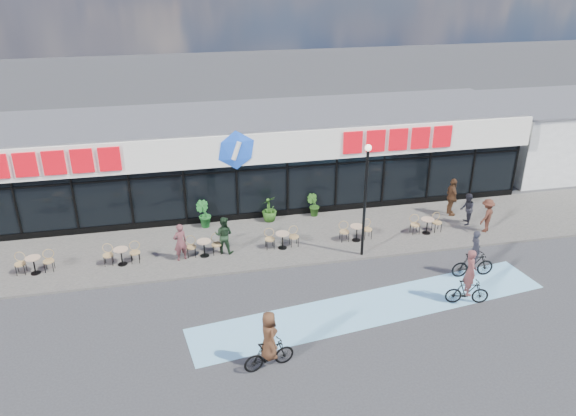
{
  "coord_description": "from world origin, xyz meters",
  "views": [
    {
      "loc": [
        -2.87,
        -18.07,
        12.11
      ],
      "look_at": [
        1.78,
        3.5,
        2.1
      ],
      "focal_mm": 35.0,
      "sensor_mm": 36.0,
      "label": 1
    }
  ],
  "objects_px": {
    "potted_plant_right": "(313,205)",
    "patron_left": "(180,242)",
    "pedestrian_c": "(487,215)",
    "pedestrian_b": "(452,197)",
    "potted_plant_mid": "(269,209)",
    "patron_right": "(224,235)",
    "pedestrian_a": "(467,209)",
    "potted_plant_left": "(204,214)",
    "cyclist_b": "(474,260)",
    "cyclist_a": "(468,284)",
    "lamp_post": "(366,191)"
  },
  "relations": [
    {
      "from": "patron_right",
      "to": "pedestrian_a",
      "type": "relative_size",
      "value": 1.07
    },
    {
      "from": "lamp_post",
      "to": "pedestrian_c",
      "type": "height_order",
      "value": "lamp_post"
    },
    {
      "from": "potted_plant_left",
      "to": "cyclist_b",
      "type": "height_order",
      "value": "cyclist_b"
    },
    {
      "from": "potted_plant_left",
      "to": "pedestrian_c",
      "type": "height_order",
      "value": "pedestrian_c"
    },
    {
      "from": "potted_plant_left",
      "to": "pedestrian_b",
      "type": "bearing_deg",
      "value": -5.86
    },
    {
      "from": "lamp_post",
      "to": "patron_right",
      "type": "height_order",
      "value": "lamp_post"
    },
    {
      "from": "patron_left",
      "to": "patron_right",
      "type": "bearing_deg",
      "value": 167.22
    },
    {
      "from": "lamp_post",
      "to": "potted_plant_right",
      "type": "relative_size",
      "value": 4.47
    },
    {
      "from": "potted_plant_right",
      "to": "patron_right",
      "type": "xyz_separation_m",
      "value": [
        -4.78,
        -2.87,
        0.28
      ]
    },
    {
      "from": "pedestrian_c",
      "to": "cyclist_b",
      "type": "relative_size",
      "value": 0.79
    },
    {
      "from": "patron_right",
      "to": "pedestrian_a",
      "type": "distance_m",
      "value": 11.79
    },
    {
      "from": "lamp_post",
      "to": "potted_plant_left",
      "type": "bearing_deg",
      "value": 146.97
    },
    {
      "from": "pedestrian_c",
      "to": "potted_plant_right",
      "type": "bearing_deg",
      "value": -60.67
    },
    {
      "from": "pedestrian_b",
      "to": "patron_left",
      "type": "bearing_deg",
      "value": 104.52
    },
    {
      "from": "potted_plant_right",
      "to": "cyclist_b",
      "type": "height_order",
      "value": "cyclist_b"
    },
    {
      "from": "patron_left",
      "to": "pedestrian_c",
      "type": "height_order",
      "value": "patron_left"
    },
    {
      "from": "lamp_post",
      "to": "cyclist_a",
      "type": "bearing_deg",
      "value": -57.7
    },
    {
      "from": "potted_plant_mid",
      "to": "patron_right",
      "type": "distance_m",
      "value": 3.73
    },
    {
      "from": "patron_right",
      "to": "potted_plant_left",
      "type": "bearing_deg",
      "value": -52.55
    },
    {
      "from": "cyclist_a",
      "to": "pedestrian_a",
      "type": "bearing_deg",
      "value": 62.06
    },
    {
      "from": "potted_plant_mid",
      "to": "pedestrian_a",
      "type": "relative_size",
      "value": 0.81
    },
    {
      "from": "potted_plant_right",
      "to": "patron_left",
      "type": "bearing_deg",
      "value": -154.69
    },
    {
      "from": "potted_plant_mid",
      "to": "cyclist_b",
      "type": "xyz_separation_m",
      "value": [
        7.21,
        -6.74,
        -0.0
      ]
    },
    {
      "from": "lamp_post",
      "to": "cyclist_b",
      "type": "xyz_separation_m",
      "value": [
        3.89,
        -2.51,
        -2.36
      ]
    },
    {
      "from": "patron_left",
      "to": "patron_right",
      "type": "xyz_separation_m",
      "value": [
        1.88,
        0.28,
        0.0
      ]
    },
    {
      "from": "lamp_post",
      "to": "cyclist_a",
      "type": "height_order",
      "value": "lamp_post"
    },
    {
      "from": "patron_left",
      "to": "cyclist_b",
      "type": "xyz_separation_m",
      "value": [
        11.62,
        -3.72,
        -0.2
      ]
    },
    {
      "from": "potted_plant_mid",
      "to": "pedestrian_a",
      "type": "distance_m",
      "value": 9.56
    },
    {
      "from": "potted_plant_right",
      "to": "pedestrian_c",
      "type": "height_order",
      "value": "pedestrian_c"
    },
    {
      "from": "pedestrian_c",
      "to": "pedestrian_b",
      "type": "bearing_deg",
      "value": -105.83
    },
    {
      "from": "pedestrian_c",
      "to": "cyclist_a",
      "type": "distance_m",
      "value": 6.42
    },
    {
      "from": "patron_left",
      "to": "pedestrian_a",
      "type": "xyz_separation_m",
      "value": [
        13.66,
        0.64,
        -0.05
      ]
    },
    {
      "from": "pedestrian_b",
      "to": "potted_plant_mid",
      "type": "bearing_deg",
      "value": 89.14
    },
    {
      "from": "patron_left",
      "to": "cyclist_a",
      "type": "height_order",
      "value": "cyclist_a"
    },
    {
      "from": "potted_plant_mid",
      "to": "cyclist_b",
      "type": "distance_m",
      "value": 9.87
    },
    {
      "from": "potted_plant_right",
      "to": "potted_plant_left",
      "type": "bearing_deg",
      "value": -178.77
    },
    {
      "from": "cyclist_a",
      "to": "pedestrian_b",
      "type": "bearing_deg",
      "value": 67.49
    },
    {
      "from": "potted_plant_right",
      "to": "potted_plant_mid",
      "type": "bearing_deg",
      "value": -176.7
    },
    {
      "from": "patron_right",
      "to": "cyclist_b",
      "type": "distance_m",
      "value": 10.53
    },
    {
      "from": "pedestrian_a",
      "to": "pedestrian_c",
      "type": "height_order",
      "value": "pedestrian_c"
    },
    {
      "from": "lamp_post",
      "to": "potted_plant_mid",
      "type": "height_order",
      "value": "lamp_post"
    },
    {
      "from": "potted_plant_right",
      "to": "pedestrian_c",
      "type": "relative_size",
      "value": 0.69
    },
    {
      "from": "pedestrian_b",
      "to": "pedestrian_c",
      "type": "height_order",
      "value": "pedestrian_b"
    },
    {
      "from": "patron_right",
      "to": "cyclist_a",
      "type": "xyz_separation_m",
      "value": [
        8.54,
        -5.75,
        -0.09
      ]
    },
    {
      "from": "potted_plant_right",
      "to": "patron_right",
      "type": "distance_m",
      "value": 5.58
    },
    {
      "from": "lamp_post",
      "to": "pedestrian_a",
      "type": "xyz_separation_m",
      "value": [
        5.93,
        1.85,
        -2.21
      ]
    },
    {
      "from": "potted_plant_right",
      "to": "cyclist_a",
      "type": "distance_m",
      "value": 9.41
    },
    {
      "from": "patron_right",
      "to": "potted_plant_mid",
      "type": "bearing_deg",
      "value": -109.09
    },
    {
      "from": "patron_left",
      "to": "lamp_post",
      "type": "bearing_deg",
      "value": 149.77
    },
    {
      "from": "pedestrian_a",
      "to": "pedestrian_c",
      "type": "distance_m",
      "value": 1.04
    }
  ]
}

